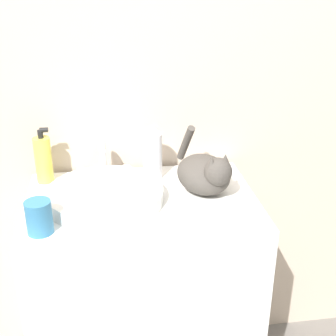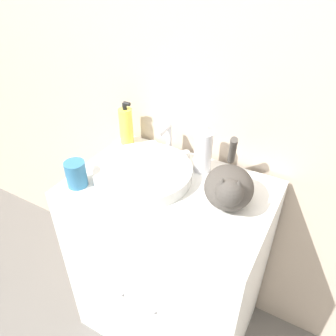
# 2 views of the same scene
# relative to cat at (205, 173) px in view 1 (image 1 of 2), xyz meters

# --- Properties ---
(wall_back) EXTENTS (6.00, 0.05, 2.50)m
(wall_back) POSITION_rel_cat_xyz_m (-0.23, 0.29, 0.26)
(wall_back) COLOR #C6B29E
(wall_back) RESTS_ON ground_plane
(vanity_cabinet) EXTENTS (0.80, 0.55, 0.91)m
(vanity_cabinet) POSITION_rel_cat_xyz_m (-0.23, -0.02, -0.53)
(vanity_cabinet) COLOR white
(vanity_cabinet) RESTS_ON ground_plane
(sink_basin) EXTENTS (0.40, 0.40, 0.05)m
(sink_basin) POSITION_rel_cat_xyz_m (-0.35, -0.02, -0.05)
(sink_basin) COLOR silver
(sink_basin) RESTS_ON vanity_cabinet
(faucet) EXTENTS (0.20, 0.11, 0.15)m
(faucet) POSITION_rel_cat_xyz_m (-0.35, 0.18, -0.01)
(faucet) COLOR silver
(faucet) RESTS_ON vanity_cabinet
(cat) EXTENTS (0.24, 0.33, 0.22)m
(cat) POSITION_rel_cat_xyz_m (0.00, 0.00, 0.00)
(cat) COLOR #47423D
(cat) RESTS_ON vanity_cabinet
(soap_bottle) EXTENTS (0.06, 0.06, 0.21)m
(soap_bottle) POSITION_rel_cat_xyz_m (-0.57, 0.17, 0.01)
(soap_bottle) COLOR #EADB4C
(soap_bottle) RESTS_ON vanity_cabinet
(spray_bottle) EXTENTS (0.07, 0.07, 0.21)m
(spray_bottle) POSITION_rel_cat_xyz_m (-0.17, 0.15, 0.03)
(spray_bottle) COLOR silver
(spray_bottle) RESTS_ON vanity_cabinet
(cup) EXTENTS (0.08, 0.08, 0.11)m
(cup) POSITION_rel_cat_xyz_m (-0.55, -0.19, -0.02)
(cup) COLOR teal
(cup) RESTS_ON vanity_cabinet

